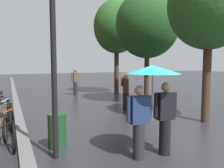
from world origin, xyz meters
name	(u,v)px	position (x,y,z in m)	size (l,w,h in m)	color
ground_plane	(190,160)	(0.00, 0.00, 0.00)	(80.00, 80.00, 0.00)	#2D2D33
kerb_strip	(15,99)	(-3.20, 10.00, 0.06)	(0.30, 36.00, 0.12)	slate
street_tree_0	(209,5)	(2.78, 2.25, 4.01)	(2.79, 2.79, 5.56)	#473323
street_tree_1	(147,25)	(2.96, 6.34, 3.97)	(3.19, 3.19, 5.67)	#473323
street_tree_2	(117,27)	(3.08, 10.18, 4.40)	(3.01, 3.01, 6.18)	#473323
couple_under_umbrella	(153,94)	(-0.62, 0.53, 1.40)	(1.26, 1.20, 2.03)	#2D2D33
street_lamp_post	(53,50)	(-2.60, 1.30, 2.36)	(0.24, 0.24, 4.00)	black
litter_bin	(57,131)	(-2.45, 1.91, 0.42)	(0.44, 0.44, 0.85)	#1E4C28
pedestrian_walking_midground	(75,82)	(0.37, 10.56, 0.86)	(0.55, 0.36, 1.68)	#2D2D33
pedestrian_walking_far	(126,91)	(1.12, 5.14, 0.86)	(0.45, 0.51, 1.60)	black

